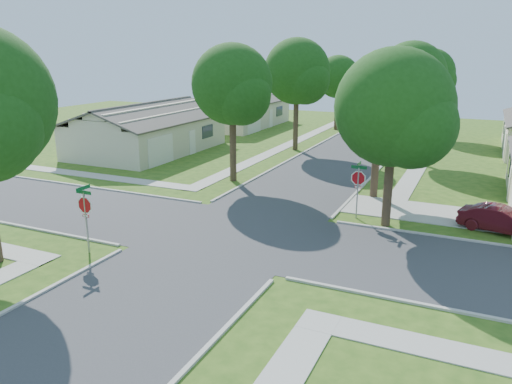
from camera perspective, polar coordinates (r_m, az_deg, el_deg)
The scene contains 19 objects.
ground at distance 23.92m, azimuth -2.39°, elevation -4.78°, with size 100.00×100.00×0.00m, color #2D5116.
road_ns at distance 23.92m, azimuth -2.39°, elevation -4.77°, with size 7.00×100.00×0.02m, color #333335.
sidewalk_ne at distance 46.87m, azimuth 19.20°, elevation 4.62°, with size 1.20×40.00×0.04m, color #9E9B91.
sidewalk_nw at distance 49.46m, azimuth 4.98°, elevation 5.99°, with size 1.20×40.00×0.04m, color #9E9B91.
driveway at distance 28.40m, azimuth 18.80°, elevation -2.23°, with size 8.80×3.60×0.05m, color #9E9B91.
stop_sign_sw at distance 22.25m, azimuth -18.96°, elevation -1.73°, with size 1.05×0.80×2.98m.
stop_sign_ne at distance 26.03m, azimuth 11.60°, elevation 1.30°, with size 1.05×0.80×2.98m.
tree_e_near at distance 29.58m, azimuth 14.05°, elevation 9.98°, with size 4.97×4.80×8.28m.
tree_e_mid at distance 41.36m, azimuth 17.37°, elevation 12.13°, with size 5.59×5.40×9.21m.
tree_e_far at distance 54.27m, azimuth 19.25°, elevation 12.39°, with size 5.17×5.00×8.72m.
tree_w_near at distance 32.61m, azimuth -2.64°, elevation 11.76°, with size 5.38×5.20×8.97m.
tree_w_mid at distance 43.59m, azimuth 4.76°, elevation 13.23°, with size 5.80×5.60×9.56m.
tree_w_far at distance 56.02m, azimuth 9.39°, elevation 12.64°, with size 4.76×4.60×8.04m.
tree_ne_corner at distance 24.61m, azimuth 15.59°, elevation 8.67°, with size 5.80×5.60×8.66m.
house_nw_near at distance 44.20m, azimuth -12.22°, elevation 6.48°, with size 8.42×13.60×4.23m.
house_nw_far at distance 58.57m, azimuth -2.21°, elevation 9.04°, with size 8.42×13.60×4.23m.
car_driveway at distance 26.63m, azimuth 26.22°, elevation -2.86°, with size 1.33×3.82×1.26m, color #4E1018.
car_curb_east at distance 48.29m, azimuth 13.59°, elevation 6.29°, with size 1.85×4.60×1.57m, color black.
car_curb_west at distance 65.96m, azimuth 12.83°, elevation 8.70°, with size 1.91×4.70×1.36m, color black.
Camera 1 is at (10.21, -19.93, 8.41)m, focal length 35.00 mm.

